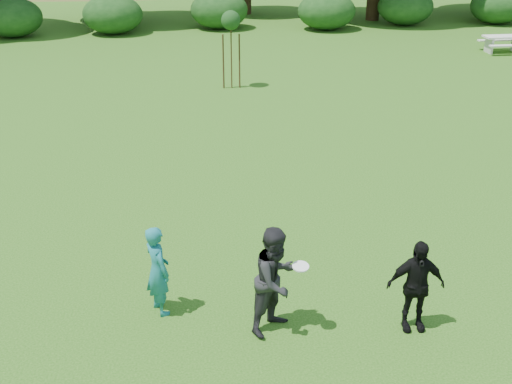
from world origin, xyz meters
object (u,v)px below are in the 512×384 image
at_px(player_grey, 276,280).
at_px(picnic_table, 503,41).
at_px(player_black, 416,286).
at_px(player_teal, 158,270).
at_px(sapling, 231,22).

height_order(player_grey, picnic_table, player_grey).
bearing_deg(player_black, picnic_table, 63.19).
height_order(player_teal, sapling, sapling).
bearing_deg(player_black, player_teal, 169.83).
bearing_deg(player_black, player_grey, 176.31).
bearing_deg(sapling, player_black, -83.84).
distance_m(player_teal, player_black, 4.31).
bearing_deg(player_black, sapling, 99.51).
xyz_separation_m(player_grey, picnic_table, (13.53, 19.11, -0.42)).
bearing_deg(player_grey, picnic_table, 13.73).
distance_m(player_teal, sapling, 14.35).
bearing_deg(picnic_table, player_black, -120.16).
relative_size(player_teal, sapling, 0.58).
height_order(player_grey, sapling, sapling).
distance_m(player_grey, picnic_table, 23.42).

